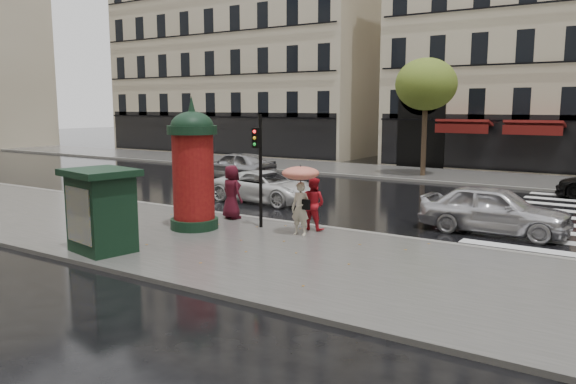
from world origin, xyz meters
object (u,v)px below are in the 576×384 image
Objects in this scene: woman_umbrella at (301,189)px; car_white at (265,187)px; traffic_light at (259,160)px; man_burgundy at (232,192)px; woman_red at (313,204)px; morris_column at (193,166)px; car_far_silver at (237,165)px; car_silver at (494,209)px; newsstand at (101,209)px.

woman_umbrella reaches higher than car_white.
man_burgundy is at bearing 158.12° from traffic_light.
car_white is at bearing -38.65° from woman_red.
car_white is (-1.37, 5.87, -1.48)m from morris_column.
woman_umbrella is 6.83m from car_white.
woman_umbrella reaches higher than car_far_silver.
woman_umbrella is at bearing -177.99° from man_burgundy.
woman_umbrella is at bearing 96.59° from woman_red.
traffic_light is at bearing 174.73° from man_burgundy.
man_burgundy is 0.44× the size of morris_column.
car_silver is at bearing 71.95° from car_far_silver.
woman_umbrella is 14.30m from car_far_silver.
traffic_light reaches higher than car_white.
traffic_light reaches higher than car_far_silver.
morris_column is at bearing 106.22° from man_burgundy.
car_far_silver is at bearing -35.99° from man_burgundy.
car_silver is (8.08, 3.10, -0.28)m from man_burgundy.
car_silver is (8.09, 5.00, -1.36)m from morris_column.
car_silver is at bearing -145.37° from woman_red.
newsstand reaches higher than car_silver.
car_far_silver is (-15.00, 5.95, 0.02)m from car_silver.
car_white is at bearing -54.20° from man_burgundy.
woman_red is 0.36× the size of car_white.
man_burgundy is 4.23m from car_white.
newsstand is at bearing -170.90° from car_white.
morris_column is at bearing 35.83° from car_far_silver.
car_silver is 0.98× the size of car_far_silver.
car_far_silver is at bearing 48.90° from car_white.
newsstand is at bearing -127.43° from woman_umbrella.
man_burgundy is (-3.27, 0.00, 0.10)m from woman_red.
woman_umbrella is 0.60× the size of traffic_light.
woman_red reaches higher than car_far_silver.
woman_red is at bearing 22.67° from traffic_light.
morris_column is (-0.01, -1.90, 1.08)m from man_burgundy.
car_far_silver is at bearing 68.21° from car_silver.
car_far_silver is (-6.92, 9.05, -0.26)m from man_burgundy.
morris_column is 0.89× the size of car_white.
car_far_silver is (-10.27, 9.92, -0.76)m from woman_umbrella.
newsstand is (-3.47, -4.53, -0.28)m from woman_umbrella.
car_far_silver is at bearing 115.20° from newsstand.
newsstand is at bearing -110.70° from traffic_light.
morris_column is 9.61m from car_silver.
car_white is 7.52m from car_far_silver.
newsstand is (-0.12, -5.40, 0.21)m from man_burgundy.
car_silver is (4.74, 3.97, -0.77)m from woman_umbrella.
car_white is (-4.66, 3.97, -0.30)m from woman_red.
traffic_light is (1.67, -0.67, 1.26)m from man_burgundy.
woman_red is 5.72m from car_silver.
car_silver is at bearing 46.02° from newsstand.
traffic_light is 0.77× the size of car_white.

